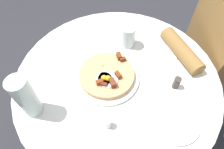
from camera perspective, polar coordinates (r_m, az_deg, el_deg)
The scene contains 13 objects.
ground_plane at distance 1.51m, azimuth 0.90°, elevation -15.98°, with size 6.00×6.00×0.00m, color #2D2D33.
dining_table at distance 1.02m, azimuth 1.29°, elevation -5.97°, with size 0.90×0.90×0.70m.
person_seated at distance 1.31m, azimuth 26.07°, elevation 3.14°, with size 0.41×0.48×1.14m.
pizza_plate at distance 0.88m, azimuth -1.49°, elevation -0.55°, with size 0.28×0.28×0.01m, color silver.
breakfast_pizza at distance 0.86m, azimuth -1.44°, elevation 0.01°, with size 0.24×0.24×0.05m.
bread_plate at distance 0.81m, azimuth 17.48°, elevation -12.41°, with size 0.19×0.19×0.01m, color silver.
napkin at distance 1.04m, azimuth 14.82°, elevation 8.55°, with size 0.17×0.14×0.00m, color white.
fork at distance 1.05m, azimuth 15.24°, elevation 9.31°, with size 0.18×0.01×0.01m, color silver.
knife at distance 1.03m, azimuth 14.49°, elevation 8.12°, with size 0.18×0.01×0.01m, color silver.
water_glass at distance 0.97m, azimuth 4.57°, elevation 10.75°, with size 0.07×0.07×0.11m, color silver.
water_bottle at distance 0.78m, azimuth -23.22°, elevation -5.93°, with size 0.07×0.07×0.20m, color silver.
salt_shaker at distance 0.76m, azimuth -1.23°, elevation -13.60°, with size 0.03×0.03×0.05m, color white.
pepper_shaker at distance 0.87m, azimuth 17.82°, elevation -2.23°, with size 0.03×0.03×0.06m, color #3F3833.
Camera 1 is at (-0.50, 0.07, 1.43)m, focal length 32.27 mm.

